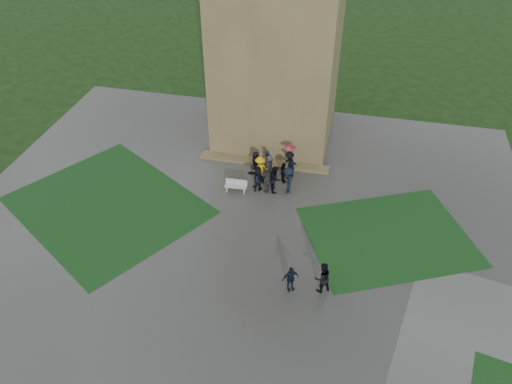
% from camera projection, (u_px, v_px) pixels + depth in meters
% --- Properties ---
extents(ground, '(120.00, 120.00, 0.00)m').
position_uv_depth(ground, '(222.00, 275.00, 26.31)').
color(ground, black).
extents(plaza, '(34.00, 34.00, 0.02)m').
position_uv_depth(plaza, '(232.00, 249.00, 27.84)').
color(plaza, '#393936').
rests_on(plaza, ground).
extents(lawn_inset_left, '(14.10, 13.46, 0.01)m').
position_uv_depth(lawn_inset_left, '(107.00, 205.00, 30.85)').
color(lawn_inset_left, '#123515').
rests_on(lawn_inset_left, plaza).
extents(lawn_inset_right, '(11.12, 10.15, 0.01)m').
position_uv_depth(lawn_inset_right, '(388.00, 236.00, 28.66)').
color(lawn_inset_right, '#123515').
rests_on(lawn_inset_right, plaza).
extents(tower, '(8.00, 8.00, 18.00)m').
position_uv_depth(tower, '(279.00, 12.00, 32.30)').
color(tower, brown).
rests_on(tower, ground).
extents(tower_plinth, '(9.00, 0.80, 0.22)m').
position_uv_depth(tower_plinth, '(264.00, 162.00, 34.38)').
color(tower_plinth, brown).
rests_on(tower_plinth, plaza).
extents(bench, '(1.42, 0.51, 0.81)m').
position_uv_depth(bench, '(236.00, 186.00, 31.76)').
color(bench, '#BCBBB6').
rests_on(bench, plaza).
extents(visitor_cluster, '(3.26, 3.41, 2.54)m').
position_uv_depth(visitor_cluster, '(274.00, 170.00, 32.09)').
color(visitor_cluster, black).
rests_on(visitor_cluster, plaza).
extents(pedestrian_mid, '(1.04, 0.92, 1.54)m').
position_uv_depth(pedestrian_mid, '(290.00, 279.00, 25.09)').
color(pedestrian_mid, black).
rests_on(pedestrian_mid, plaza).
extents(pedestrian_near, '(1.02, 0.89, 1.82)m').
position_uv_depth(pedestrian_near, '(322.00, 277.00, 24.96)').
color(pedestrian_near, black).
rests_on(pedestrian_near, plaza).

